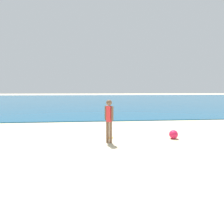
# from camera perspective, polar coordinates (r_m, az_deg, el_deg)

# --- Properties ---
(water) EXTENTS (160.00, 60.00, 0.06)m
(water) POSITION_cam_1_polar(r_m,az_deg,el_deg) (42.49, -4.19, 3.98)
(water) COLOR #14567F
(water) RESTS_ON ground
(person_standing) EXTENTS (0.34, 0.28, 1.75)m
(person_standing) POSITION_cam_1_polar(r_m,az_deg,el_deg) (7.50, -0.92, -2.00)
(person_standing) COLOR brown
(person_standing) RESTS_ON ground
(frisbee) EXTENTS (0.29, 0.29, 0.03)m
(frisbee) POSITION_cam_1_polar(r_m,az_deg,el_deg) (8.41, -0.69, -7.87)
(frisbee) COLOR orange
(frisbee) RESTS_ON ground
(beach_ball) EXTENTS (0.38, 0.38, 0.38)m
(beach_ball) POSITION_cam_1_polar(r_m,az_deg,el_deg) (8.71, 18.26, -6.50)
(beach_ball) COLOR #E51E4C
(beach_ball) RESTS_ON ground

